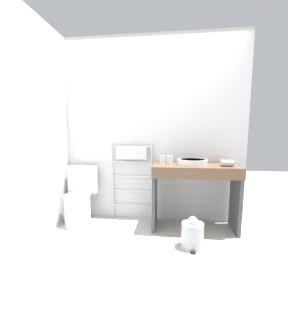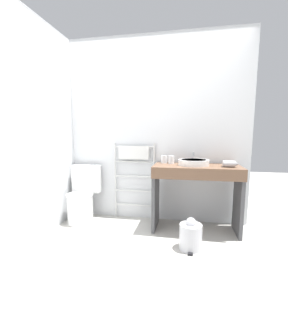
% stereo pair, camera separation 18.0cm
% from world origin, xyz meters
% --- Properties ---
extents(ground_plane, '(12.00, 12.00, 0.00)m').
position_xyz_m(ground_plane, '(0.00, 0.00, 0.00)').
color(ground_plane, '#B2AFA8').
extents(wall_back, '(2.61, 0.12, 2.53)m').
position_xyz_m(wall_back, '(0.00, 1.33, 1.27)').
color(wall_back, silver).
rests_on(wall_back, ground_plane).
extents(wall_side, '(0.12, 1.90, 2.53)m').
position_xyz_m(wall_side, '(-1.25, 0.63, 1.27)').
color(wall_side, silver).
rests_on(wall_side, ground_plane).
extents(toilet, '(0.40, 0.49, 0.79)m').
position_xyz_m(toilet, '(-0.94, 0.98, 0.33)').
color(toilet, white).
rests_on(toilet, ground_plane).
extents(towel_radiator, '(0.59, 0.06, 1.09)m').
position_xyz_m(towel_radiator, '(-0.25, 1.22, 0.79)').
color(towel_radiator, silver).
rests_on(towel_radiator, ground_plane).
extents(vanity_counter, '(1.06, 0.53, 0.83)m').
position_xyz_m(vanity_counter, '(0.61, 0.96, 0.58)').
color(vanity_counter, brown).
rests_on(vanity_counter, ground_plane).
extents(sink_basin, '(0.38, 0.38, 0.07)m').
position_xyz_m(sink_basin, '(0.57, 0.98, 0.87)').
color(sink_basin, white).
rests_on(sink_basin, vanity_counter).
extents(faucet, '(0.02, 0.10, 0.15)m').
position_xyz_m(faucet, '(0.57, 1.19, 0.93)').
color(faucet, silver).
rests_on(faucet, vanity_counter).
extents(cup_near_wall, '(0.08, 0.08, 0.10)m').
position_xyz_m(cup_near_wall, '(0.19, 1.13, 0.89)').
color(cup_near_wall, white).
rests_on(cup_near_wall, vanity_counter).
extents(cup_near_edge, '(0.08, 0.08, 0.11)m').
position_xyz_m(cup_near_edge, '(0.29, 1.08, 0.89)').
color(cup_near_edge, white).
rests_on(cup_near_edge, vanity_counter).
extents(hair_dryer, '(0.18, 0.16, 0.08)m').
position_xyz_m(hair_dryer, '(0.98, 0.90, 0.87)').
color(hair_dryer, '#B7B7BC').
rests_on(hair_dryer, vanity_counter).
extents(trash_bin, '(0.24, 0.27, 0.35)m').
position_xyz_m(trash_bin, '(0.55, 0.46, 0.15)').
color(trash_bin, silver).
rests_on(trash_bin, ground_plane).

